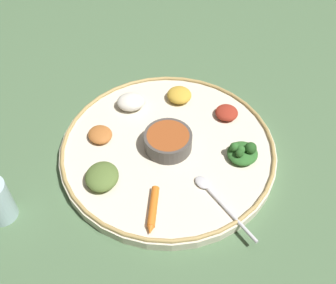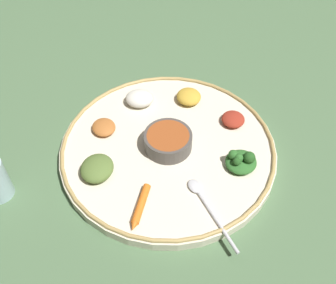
% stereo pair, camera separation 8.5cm
% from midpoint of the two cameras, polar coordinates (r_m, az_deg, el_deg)
% --- Properties ---
extents(ground_plane, '(2.40, 2.40, 0.00)m').
position_cam_midpoint_polar(ground_plane, '(0.87, -2.77, -1.74)').
color(ground_plane, '#4C6B47').
extents(platter, '(0.46, 0.46, 0.02)m').
position_cam_midpoint_polar(platter, '(0.87, -2.79, -1.28)').
color(platter, beige).
rests_on(platter, ground_plane).
extents(platter_rim, '(0.45, 0.45, 0.01)m').
position_cam_midpoint_polar(platter_rim, '(0.86, -2.83, -0.69)').
color(platter_rim, tan).
rests_on(platter_rim, platter).
extents(center_bowl, '(0.10, 0.10, 0.04)m').
position_cam_midpoint_polar(center_bowl, '(0.84, -2.87, 0.05)').
color(center_bowl, '#4C4742').
rests_on(center_bowl, platter).
extents(spoon, '(0.17, 0.05, 0.01)m').
position_cam_midpoint_polar(spoon, '(0.78, 3.60, -7.92)').
color(spoon, silver).
rests_on(spoon, platter).
extents(greens_pile, '(0.09, 0.09, 0.04)m').
position_cam_midpoint_polar(greens_pile, '(0.83, 7.62, -1.58)').
color(greens_pile, '#2D6628').
rests_on(greens_pile, platter).
extents(carrot_near_spoon, '(0.09, 0.06, 0.02)m').
position_cam_midpoint_polar(carrot_near_spoon, '(0.76, -5.36, -9.59)').
color(carrot_near_spoon, orange).
rests_on(carrot_near_spoon, platter).
extents(mound_beet, '(0.06, 0.06, 0.02)m').
position_cam_midpoint_polar(mound_beet, '(0.92, 5.63, 3.99)').
color(mound_beet, maroon).
rests_on(mound_beet, platter).
extents(mound_lentil_yellow, '(0.07, 0.07, 0.03)m').
position_cam_midpoint_polar(mound_lentil_yellow, '(0.95, -0.96, 6.48)').
color(mound_lentil_yellow, gold).
rests_on(mound_lentil_yellow, platter).
extents(mound_rice_white, '(0.07, 0.08, 0.03)m').
position_cam_midpoint_polar(mound_rice_white, '(0.94, -7.83, 5.48)').
color(mound_rice_white, silver).
rests_on(mound_rice_white, platter).
extents(mound_collards, '(0.09, 0.09, 0.03)m').
position_cam_midpoint_polar(mound_collards, '(0.81, -12.24, -4.94)').
color(mound_collards, '#567033').
rests_on(mound_collards, platter).
extents(mound_chickpea, '(0.06, 0.06, 0.02)m').
position_cam_midpoint_polar(mound_chickpea, '(0.89, -12.21, 0.88)').
color(mound_chickpea, '#B2662D').
rests_on(mound_chickpea, platter).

